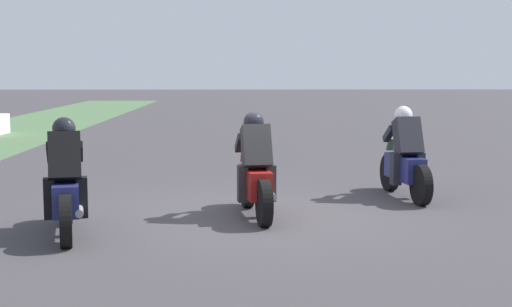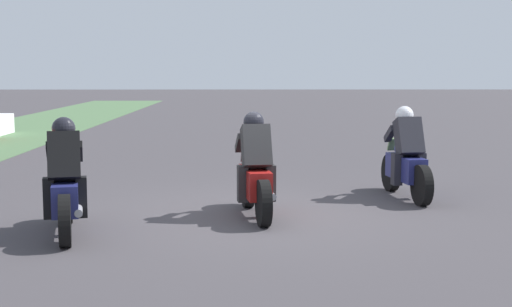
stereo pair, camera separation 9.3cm
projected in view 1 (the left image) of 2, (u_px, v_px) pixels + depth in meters
The scene contains 4 objects.
ground_plane at pixel (255, 215), 10.62m from camera, with size 120.00×120.00×0.00m, color #3E3B3E.
rider_lane_a at pixel (405, 160), 11.93m from camera, with size 2.04×0.60×1.51m.
rider_lane_b at pixel (255, 174), 10.43m from camera, with size 2.04×0.60×1.51m.
rider_lane_c at pixel (66, 187), 9.29m from camera, with size 2.02×0.67×1.51m.
Camera 1 is at (-10.44, 0.12, 2.14)m, focal length 50.97 mm.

